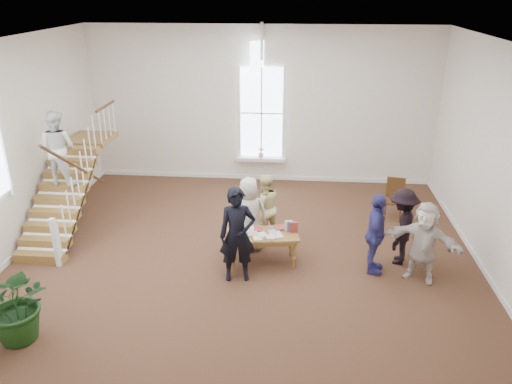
# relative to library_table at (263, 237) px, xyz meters

# --- Properties ---
(ground) EXTENTS (10.00, 10.00, 0.00)m
(ground) POSITION_rel_library_table_xyz_m (-0.40, 0.45, -0.61)
(ground) COLOR #44291B
(ground) RESTS_ON ground
(room_shell) EXTENTS (10.49, 10.00, 10.00)m
(room_shell) POSITION_rel_library_table_xyz_m (-0.40, 4.84, -0.21)
(room_shell) COLOR silver
(room_shell) RESTS_ON ground
(staircase) EXTENTS (1.10, 4.10, 2.92)m
(staircase) POSITION_rel_library_table_xyz_m (-4.74, 1.20, 1.01)
(staircase) COLOR brown
(staircase) RESTS_ON ground
(library_table) EXTENTS (1.57, 0.95, 0.75)m
(library_table) POSITION_rel_library_table_xyz_m (0.00, 0.00, 0.00)
(library_table) COLOR brown
(library_table) RESTS_ON ground
(police_officer) EXTENTS (0.79, 0.59, 1.95)m
(police_officer) POSITION_rel_library_table_xyz_m (-0.45, -0.65, 0.37)
(police_officer) COLOR black
(police_officer) RESTS_ON ground
(elderly_woman) EXTENTS (0.93, 0.71, 1.69)m
(elderly_woman) POSITION_rel_library_table_xyz_m (-0.35, 0.60, 0.23)
(elderly_woman) COLOR beige
(elderly_woman) RESTS_ON ground
(person_yellow) EXTENTS (0.95, 0.87, 1.59)m
(person_yellow) POSITION_rel_library_table_xyz_m (-0.05, 1.10, 0.18)
(person_yellow) COLOR #ECDF93
(person_yellow) RESTS_ON ground
(woman_cluster_a) EXTENTS (0.61, 1.07, 1.72)m
(woman_cluster_a) POSITION_rel_library_table_xyz_m (2.28, -0.15, 0.25)
(woman_cluster_a) COLOR navy
(woman_cluster_a) RESTS_ON ground
(woman_cluster_b) EXTENTS (0.95, 1.22, 1.66)m
(woman_cluster_b) POSITION_rel_library_table_xyz_m (2.88, 0.30, 0.22)
(woman_cluster_b) COLOR black
(woman_cluster_b) RESTS_ON ground
(woman_cluster_c) EXTENTS (1.60, 1.12, 1.67)m
(woman_cluster_c) POSITION_rel_library_table_xyz_m (3.18, -0.35, 0.22)
(woman_cluster_c) COLOR silver
(woman_cluster_c) RESTS_ON ground
(floor_plant) EXTENTS (1.31, 1.16, 1.36)m
(floor_plant) POSITION_rel_library_table_xyz_m (-3.80, -2.79, 0.07)
(floor_plant) COLOR #143410
(floor_plant) RESTS_ON ground
(side_chair) EXTENTS (0.53, 0.53, 1.04)m
(side_chair) POSITION_rel_library_table_xyz_m (3.14, 2.52, -0.03)
(side_chair) COLOR #36230E
(side_chair) RESTS_ON ground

